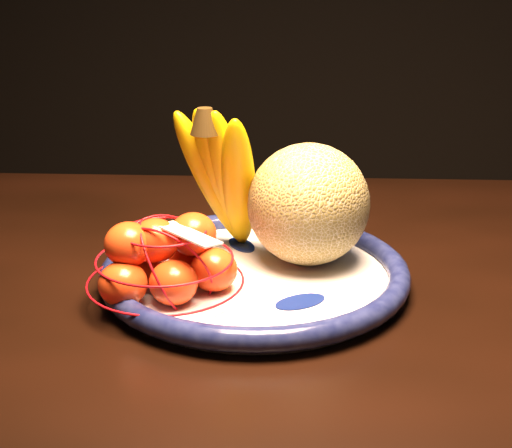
# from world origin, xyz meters

# --- Properties ---
(dining_table) EXTENTS (1.69, 1.11, 0.80)m
(dining_table) POSITION_xyz_m (-0.05, -0.10, 0.72)
(dining_table) COLOR black
(dining_table) RESTS_ON ground
(fruit_bowl) EXTENTS (0.35, 0.35, 0.03)m
(fruit_bowl) POSITION_xyz_m (0.01, -0.06, 0.81)
(fruit_bowl) COLOR white
(fruit_bowl) RESTS_ON dining_table
(cantaloupe) EXTENTS (0.14, 0.14, 0.14)m
(cantaloupe) POSITION_xyz_m (0.07, -0.01, 0.89)
(cantaloupe) COLOR olive
(cantaloupe) RESTS_ON fruit_bowl
(banana_bunch) EXTENTS (0.12, 0.13, 0.20)m
(banana_bunch) POSITION_xyz_m (-0.03, 0.00, 0.91)
(banana_bunch) COLOR gold
(banana_bunch) RESTS_ON fruit_bowl
(mandarin_bag) EXTENTS (0.22, 0.22, 0.11)m
(mandarin_bag) POSITION_xyz_m (-0.08, -0.12, 0.85)
(mandarin_bag) COLOR #FF4B13
(mandarin_bag) RESTS_ON fruit_bowl
(price_tag) EXTENTS (0.08, 0.06, 0.01)m
(price_tag) POSITION_xyz_m (-0.05, -0.13, 0.89)
(price_tag) COLOR white
(price_tag) RESTS_ON mandarin_bag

